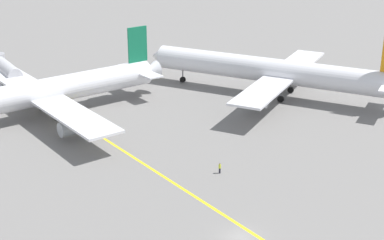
% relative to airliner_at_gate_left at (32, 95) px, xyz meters
% --- Properties ---
extents(ground_plane, '(600.00, 600.00, 0.00)m').
position_rel_airliner_at_gate_left_xyz_m(ground_plane, '(11.36, -53.26, -4.73)').
color(ground_plane, slate).
extents(taxiway_stripe, '(16.75, 118.96, 0.01)m').
position_rel_airliner_at_gate_left_xyz_m(taxiway_stripe, '(11.72, -43.26, -4.73)').
color(taxiway_stripe, yellow).
rests_on(taxiway_stripe, ground).
extents(airliner_at_gate_left, '(56.65, 50.22, 14.61)m').
position_rel_airliner_at_gate_left_xyz_m(airliner_at_gate_left, '(0.00, 0.00, 0.00)').
color(airliner_at_gate_left, silver).
rests_on(airliner_at_gate_left, ground).
extents(airliner_being_pushed, '(39.92, 49.73, 15.52)m').
position_rel_airliner_at_gate_left_xyz_m(airliner_being_pushed, '(47.55, -10.38, 0.58)').
color(airliner_being_pushed, silver).
rests_on(airliner_being_pushed, ground).
extents(pushback_tug, '(6.53, 8.77, 2.82)m').
position_rel_airliner_at_gate_left_xyz_m(pushback_tug, '(28.49, 17.29, -3.54)').
color(pushback_tug, gold).
rests_on(pushback_tug, ground).
extents(ground_crew_marshaller_foreground, '(0.36, 0.36, 1.65)m').
position_rel_airliner_at_gate_left_xyz_m(ground_crew_marshaller_foreground, '(18.36, -36.85, -3.88)').
color(ground_crew_marshaller_foreground, black).
rests_on(ground_crew_marshaller_foreground, ground).
extents(jet_bridge, '(4.42, 16.43, 6.22)m').
position_rel_airliner_at_gate_left_xyz_m(jet_bridge, '(-0.35, 23.63, -0.30)').
color(jet_bridge, '#B7B7BC').
rests_on(jet_bridge, ground).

